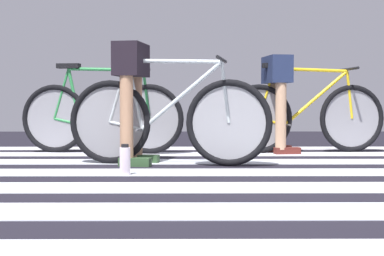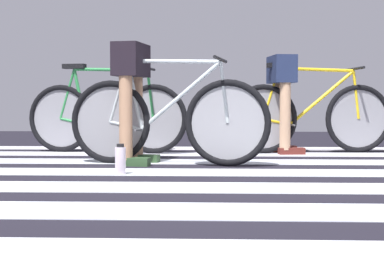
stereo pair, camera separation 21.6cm
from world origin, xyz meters
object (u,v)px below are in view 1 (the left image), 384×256
object	(u,v)px
bicycle_1_of_3	(168,119)
bicycle_2_of_3	(101,116)
water_bottle	(125,161)
cyclist_3_of_3	(277,90)
cyclist_1_of_3	(132,86)
bicycle_3_of_3	(306,116)

from	to	relation	value
bicycle_1_of_3	bicycle_2_of_3	distance (m)	1.34
bicycle_1_of_3	water_bottle	bearing A→B (deg)	-101.68
bicycle_1_of_3	cyclist_3_of_3	bearing A→B (deg)	56.39
bicycle_2_of_3	water_bottle	bearing A→B (deg)	-66.60
bicycle_1_of_3	bicycle_2_of_3	size ratio (longest dim) A/B	1.00
bicycle_2_of_3	cyclist_3_of_3	size ratio (longest dim) A/B	1.71
cyclist_1_of_3	water_bottle	distance (m)	0.93
bicycle_2_of_3	water_bottle	world-z (taller)	bicycle_2_of_3
cyclist_1_of_3	cyclist_3_of_3	bearing A→B (deg)	47.93
bicycle_3_of_3	cyclist_3_of_3	world-z (taller)	cyclist_3_of_3
bicycle_1_of_3	water_bottle	world-z (taller)	bicycle_1_of_3
cyclist_3_of_3	water_bottle	world-z (taller)	cyclist_3_of_3
cyclist_3_of_3	bicycle_2_of_3	bearing A→B (deg)	171.38
cyclist_1_of_3	bicycle_2_of_3	distance (m)	1.18
cyclist_1_of_3	bicycle_2_of_3	world-z (taller)	cyclist_1_of_3
bicycle_2_of_3	bicycle_3_of_3	size ratio (longest dim) A/B	1.00
bicycle_2_of_3	water_bottle	size ratio (longest dim) A/B	7.61
bicycle_3_of_3	cyclist_3_of_3	size ratio (longest dim) A/B	1.71
bicycle_1_of_3	cyclist_3_of_3	size ratio (longest dim) A/B	1.70
bicycle_2_of_3	water_bottle	distance (m)	1.88
bicycle_1_of_3	bicycle_3_of_3	bearing A→B (deg)	50.51
cyclist_1_of_3	water_bottle	xyz separation A→B (m)	(0.02, -0.74, -0.56)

